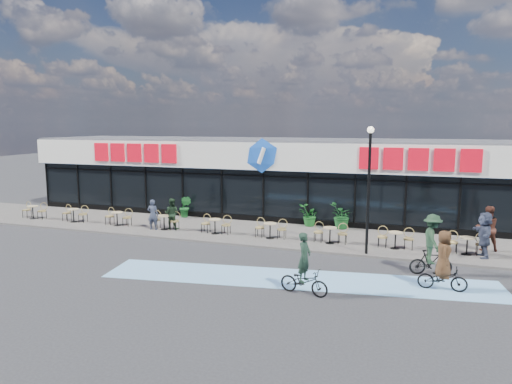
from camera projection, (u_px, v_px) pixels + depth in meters
ground at (212, 257)px, 18.96m from camera, size 120.00×120.00×0.00m
sidewalk at (248, 232)px, 23.17m from camera, size 44.00×5.00×0.10m
bike_lane at (297, 279)px, 16.29m from camera, size 14.17×4.13×0.01m
building at (278, 176)px, 27.92m from camera, size 30.60×6.57×4.75m
lamp_post at (369, 179)px, 18.71m from camera, size 0.28×0.28×5.30m
bistro_set_0 at (34, 210)px, 26.31m from camera, size 1.54×0.62×0.90m
bistro_set_1 at (75, 214)px, 25.40m from camera, size 1.54×0.62×0.90m
bistro_set_2 at (118, 217)px, 24.49m from camera, size 1.54×0.62×0.90m
bistro_set_3 at (165, 220)px, 23.58m from camera, size 1.54×0.62×0.90m
bistro_set_4 at (216, 224)px, 22.67m from camera, size 1.54×0.62×0.90m
bistro_set_5 at (271, 228)px, 21.76m from camera, size 1.54×0.62×0.90m
bistro_set_6 at (330, 233)px, 20.85m from camera, size 1.54×0.62×0.90m
bistro_set_7 at (395, 238)px, 19.94m from camera, size 1.54×0.62×0.90m
bistro_set_8 at (467, 243)px, 19.03m from camera, size 1.54×0.62×0.90m
potted_plant_left at (185, 207)px, 26.53m from camera, size 0.70×0.56×1.26m
potted_plant_mid at (309, 215)px, 24.23m from camera, size 1.38×1.35×1.16m
potted_plant_right at (341, 216)px, 23.61m from camera, size 1.35×1.46×1.35m
patron_left at (153, 215)px, 23.43m from camera, size 0.63×0.47×1.58m
patron_right at (172, 214)px, 23.56m from camera, size 0.84×0.68×1.61m
pedestrian_a at (484, 235)px, 18.52m from camera, size 0.76×1.80×1.88m
pedestrian_c at (487, 228)px, 19.50m from camera, size 1.11×0.96×1.95m
cyclist_a at (443, 267)px, 15.09m from camera, size 1.58×0.79×2.04m
cyclist_b at (432, 246)px, 16.61m from camera, size 1.60×1.30×2.27m
cyclist_c at (304, 274)px, 14.74m from camera, size 1.74×0.89×2.06m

